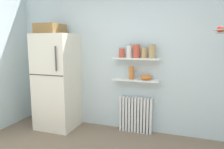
# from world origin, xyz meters

# --- Properties ---
(back_wall) EXTENTS (7.04, 0.10, 2.60)m
(back_wall) POSITION_xyz_m (0.00, 2.05, 1.30)
(back_wall) COLOR silver
(back_wall) RESTS_ON ground_plane
(refrigerator) EXTENTS (0.68, 0.67, 1.89)m
(refrigerator) POSITION_xyz_m (-1.30, 1.68, 0.89)
(refrigerator) COLOR silver
(refrigerator) RESTS_ON ground_plane
(radiator) EXTENTS (0.57, 0.12, 0.62)m
(radiator) POSITION_xyz_m (0.12, 1.92, 0.31)
(radiator) COLOR white
(radiator) RESTS_ON ground_plane
(wall_shelf_lower) EXTENTS (0.78, 0.22, 0.02)m
(wall_shelf_lower) POSITION_xyz_m (0.12, 1.89, 0.93)
(wall_shelf_lower) COLOR white
(wall_shelf_upper) EXTENTS (0.78, 0.22, 0.02)m
(wall_shelf_upper) POSITION_xyz_m (0.12, 1.89, 1.29)
(wall_shelf_upper) COLOR white
(storage_jar_0) EXTENTS (0.10, 0.10, 0.17)m
(storage_jar_0) POSITION_xyz_m (-0.14, 1.89, 1.39)
(storage_jar_0) COLOR #C64C38
(storage_jar_0) RESTS_ON wall_shelf_upper
(storage_jar_1) EXTENTS (0.09, 0.09, 0.22)m
(storage_jar_1) POSITION_xyz_m (-0.01, 1.89, 1.42)
(storage_jar_1) COLOR silver
(storage_jar_1) RESTS_ON wall_shelf_upper
(storage_jar_2) EXTENTS (0.11, 0.11, 0.23)m
(storage_jar_2) POSITION_xyz_m (0.12, 1.89, 1.42)
(storage_jar_2) COLOR #C64C38
(storage_jar_2) RESTS_ON wall_shelf_upper
(storage_jar_3) EXTENTS (0.09, 0.09, 0.18)m
(storage_jar_3) POSITION_xyz_m (0.25, 1.89, 1.40)
(storage_jar_3) COLOR tan
(storage_jar_3) RESTS_ON wall_shelf_upper
(storage_jar_4) EXTENTS (0.11, 0.11, 0.23)m
(storage_jar_4) POSITION_xyz_m (0.37, 1.89, 1.42)
(storage_jar_4) COLOR tan
(storage_jar_4) RESTS_ON wall_shelf_upper
(vase) EXTENTS (0.09, 0.09, 0.22)m
(vase) POSITION_xyz_m (0.04, 1.89, 1.05)
(vase) COLOR #CC7033
(vase) RESTS_ON wall_shelf_lower
(shelf_bowl) EXTENTS (0.20, 0.20, 0.09)m
(shelf_bowl) POSITION_xyz_m (0.29, 1.89, 0.99)
(shelf_bowl) COLOR orange
(shelf_bowl) RESTS_ON wall_shelf_lower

